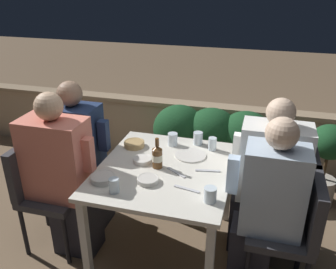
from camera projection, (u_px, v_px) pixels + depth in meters
ground_plane at (165, 246)px, 2.76m from camera, size 16.00×16.00×0.00m
parapet_wall at (202, 132)px, 3.90m from camera, size 9.00×0.18×0.66m
dining_table at (165, 178)px, 2.50m from camera, size 0.92×1.03×0.70m
planter_hedge at (211, 141)px, 3.50m from camera, size 1.18×0.47×0.76m
chair_left_near at (42, 184)px, 2.60m from camera, size 0.41×0.40×0.85m
person_coral_top at (63, 177)px, 2.51m from camera, size 0.51×0.26×1.24m
chair_left_far at (61, 162)px, 2.91m from camera, size 0.41×0.40×0.85m
person_navy_jumper at (81, 155)px, 2.82m from camera, size 0.48×0.26×1.22m
chair_right_near at (295, 224)px, 2.19m from camera, size 0.41×0.40×0.85m
person_blue_shirt at (265, 207)px, 2.20m from camera, size 0.47×0.26×1.22m
chair_right_far at (293, 193)px, 2.50m from camera, size 0.41×0.40×0.85m
person_white_polo at (266, 180)px, 2.51m from camera, size 0.52×0.26×1.21m
beer_bottle at (157, 156)px, 2.44m from camera, size 0.07×0.07×0.22m
plate_0 at (190, 155)px, 2.63m from camera, size 0.23×0.23×0.01m
bowl_0 at (148, 180)px, 2.29m from camera, size 0.14×0.14×0.03m
bowl_1 at (134, 144)px, 2.76m from camera, size 0.16×0.16×0.04m
bowl_2 at (142, 160)px, 2.54m from camera, size 0.14×0.14×0.03m
bowl_3 at (103, 178)px, 2.31m from camera, size 0.16×0.16×0.04m
glass_cup_0 at (212, 144)px, 2.70m from camera, size 0.06×0.06×0.10m
glass_cup_1 at (210, 195)px, 2.09m from camera, size 0.08×0.08×0.09m
glass_cup_2 at (198, 138)px, 2.79m from camera, size 0.07×0.07×0.10m
glass_cup_3 at (114, 186)px, 2.18m from camera, size 0.06×0.06×0.10m
glass_cup_4 at (173, 139)px, 2.77m from camera, size 0.08×0.08×0.10m
fork_0 at (208, 171)px, 2.42m from camera, size 0.17×0.05×0.01m
fork_1 at (187, 189)px, 2.22m from camera, size 0.17×0.05×0.01m
fork_2 at (176, 172)px, 2.40m from camera, size 0.15×0.11×0.01m
potted_plant at (327, 158)px, 3.08m from camera, size 0.33×0.33×0.77m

